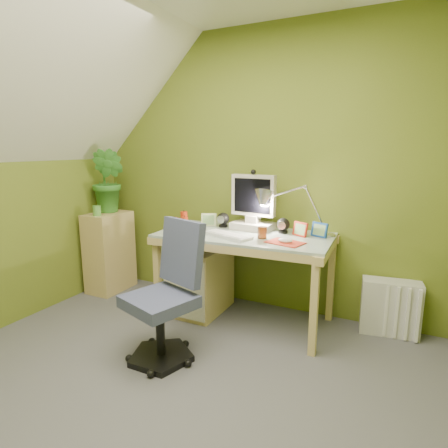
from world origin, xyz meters
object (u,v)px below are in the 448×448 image
at_px(side_ledge, 110,252).
at_px(task_chair, 159,301).
at_px(monitor, 253,198).
at_px(potted_plant, 109,181).
at_px(desk_lamp, 307,199).
at_px(desk, 244,277).
at_px(radiator, 390,307).

xyz_separation_m(side_ledge, task_chair, (1.21, -0.84, 0.03)).
distance_m(monitor, potted_plant, 1.48).
distance_m(desk_lamp, task_chair, 1.36).
bearing_deg(desk, task_chair, -110.59).
relative_size(desk, task_chair, 1.63).
relative_size(potted_plant, radiator, 1.46).
xyz_separation_m(monitor, task_chair, (-0.26, -0.99, -0.58)).
xyz_separation_m(desk, desk_lamp, (0.45, 0.18, 0.66)).
height_order(desk_lamp, task_chair, desk_lamp).
relative_size(desk, potted_plant, 2.21).
xyz_separation_m(side_ledge, radiator, (2.57, 0.24, -0.18)).
height_order(monitor, task_chair, monitor).
bearing_deg(desk, side_ledge, 176.35).
xyz_separation_m(desk, monitor, (0.00, 0.18, 0.63)).
distance_m(side_ledge, task_chair, 1.47).
height_order(desk, potted_plant, potted_plant).
bearing_deg(radiator, task_chair, -149.30).
xyz_separation_m(monitor, side_ledge, (-1.47, -0.15, -0.61)).
distance_m(potted_plant, radiator, 2.73).
bearing_deg(side_ledge, desk, -1.16).
relative_size(desk, radiator, 3.23).
bearing_deg(monitor, desk_lamp, 3.54).
height_order(monitor, potted_plant, potted_plant).
relative_size(monitor, potted_plant, 0.86).
xyz_separation_m(monitor, radiator, (1.10, 0.09, -0.79)).
height_order(side_ledge, task_chair, task_chair).
bearing_deg(radiator, monitor, 177.15).
distance_m(potted_plant, task_chair, 1.64).
xyz_separation_m(desk, potted_plant, (-1.47, 0.08, 0.73)).
relative_size(desk, desk_lamp, 2.37).
distance_m(side_ledge, radiator, 2.59).
bearing_deg(potted_plant, desk, -3.11).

